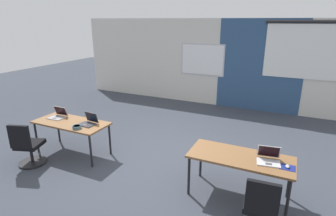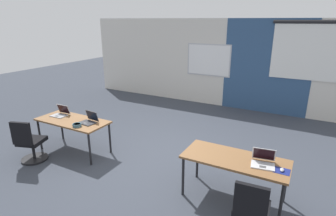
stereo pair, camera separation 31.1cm
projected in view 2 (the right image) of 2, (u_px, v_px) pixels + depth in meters
The scene contains 12 objects.
ground_plane at pixel (158, 157), 5.66m from camera, with size 24.00×24.00×0.00m.
back_wall_assembly at pixel (224, 63), 8.71m from camera, with size 10.00×0.27×2.80m.
desk_near_left at pixel (73, 123), 5.75m from camera, with size 1.60×0.70×0.72m.
desk_near_right at pixel (235, 162), 4.16m from camera, with size 1.60×0.70×0.72m.
laptop_near_left_inner at pixel (89, 120), 5.57m from camera, with size 0.36×0.32×0.23m.
laptop_near_right_end at pixel (263, 161), 3.95m from camera, with size 0.37×0.35×0.23m.
mousepad_near_right_end at pixel (282, 171), 3.80m from camera, with size 0.22×0.19×0.00m.
mouse_near_right_end at pixel (282, 170), 3.79m from camera, with size 0.06×0.10×0.03m.
chair_near_right_end at pixel (251, 214), 3.45m from camera, with size 0.52×0.55×0.92m.
laptop_near_left_end at pixel (60, 113), 5.99m from camera, with size 0.34×0.32×0.23m.
chair_near_left_end at pixel (30, 144), 5.38m from camera, with size 0.56×0.61×0.92m.
snack_bowl at pixel (77, 125), 5.37m from camera, with size 0.18×0.18×0.06m.
Camera 2 is at (2.60, -4.34, 2.75)m, focal length 28.80 mm.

